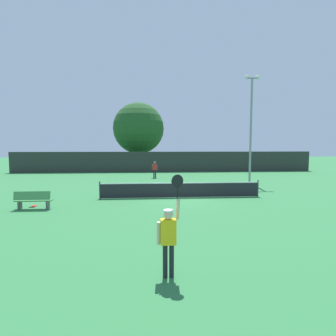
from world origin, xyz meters
TOP-DOWN VIEW (x-y plane):
  - ground_plane at (0.00, 0.00)m, footprint 120.00×120.00m
  - tennis_net at (0.00, 0.00)m, footprint 10.08×0.08m
  - perimeter_fence at (0.00, 16.39)m, footprint 37.36×0.12m
  - player_serving at (-1.48, -9.98)m, footprint 0.67×0.40m
  - player_receiving at (-1.41, 10.30)m, footprint 0.57×0.24m
  - tennis_ball at (-0.34, -1.11)m, footprint 0.07×0.07m
  - spare_racket at (-8.18, -1.81)m, footprint 0.28×0.52m
  - courtside_bench at (-7.91, -2.51)m, footprint 1.80×0.44m
  - light_pole at (6.72, 5.80)m, footprint 1.18×0.28m
  - large_tree at (-3.46, 21.95)m, footprint 7.26×7.26m
  - parked_car_near at (2.30, 23.12)m, footprint 2.17×4.32m

SIDE VIEW (x-z plane):
  - ground_plane at x=0.00m, z-range 0.00..0.00m
  - spare_racket at x=-8.18m, z-range 0.00..0.04m
  - tennis_ball at x=-0.34m, z-range 0.00..0.07m
  - courtside_bench at x=-7.91m, z-range 0.01..0.96m
  - tennis_net at x=0.00m, z-range -0.02..1.05m
  - parked_car_near at x=2.30m, z-range -0.07..1.62m
  - player_receiving at x=-1.41m, z-range 0.18..1.81m
  - player_serving at x=-1.48m, z-range -0.15..2.41m
  - perimeter_fence at x=0.00m, z-range 0.00..2.53m
  - light_pole at x=6.72m, z-range 0.58..9.77m
  - large_tree at x=-3.46m, z-range 1.05..10.42m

